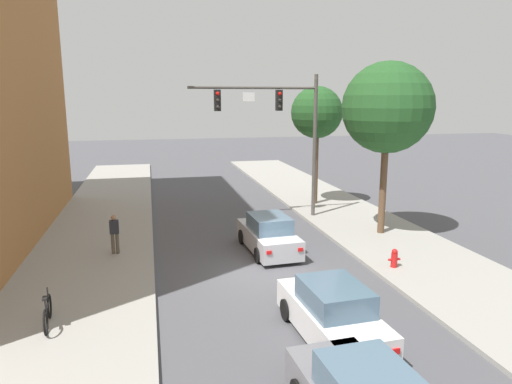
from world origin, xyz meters
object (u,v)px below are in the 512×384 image
(car_lead_silver, at_px, (268,235))
(street_tree_nearest, at_px, (387,108))
(pedestrian_sidewalk_left_walker, at_px, (114,232))
(fire_hydrant, at_px, (394,258))
(traffic_signal_mast, at_px, (280,120))
(bicycle_leaning, at_px, (47,313))
(car_following_white, at_px, (332,314))
(street_tree_second, at_px, (317,113))

(car_lead_silver, distance_m, street_tree_nearest, 7.91)
(pedestrian_sidewalk_left_walker, height_order, fire_hydrant, pedestrian_sidewalk_left_walker)
(traffic_signal_mast, bearing_deg, fire_hydrant, -75.30)
(traffic_signal_mast, relative_size, car_lead_silver, 1.74)
(bicycle_leaning, bearing_deg, pedestrian_sidewalk_left_walker, 76.63)
(pedestrian_sidewalk_left_walker, bearing_deg, traffic_signal_mast, 27.14)
(car_following_white, height_order, bicycle_leaning, car_following_white)
(traffic_signal_mast, bearing_deg, bicycle_leaning, -133.30)
(car_lead_silver, relative_size, bicycle_leaning, 2.44)
(bicycle_leaning, distance_m, street_tree_nearest, 15.92)
(car_following_white, distance_m, street_tree_nearest, 11.65)
(bicycle_leaning, distance_m, fire_hydrant, 11.98)
(traffic_signal_mast, distance_m, bicycle_leaning, 14.87)
(traffic_signal_mast, distance_m, car_lead_silver, 7.03)
(car_lead_silver, xyz_separation_m, street_tree_second, (4.92, 7.74, 4.85))
(traffic_signal_mast, bearing_deg, street_tree_nearest, -44.99)
(traffic_signal_mast, xyz_separation_m, fire_hydrant, (2.16, -8.23, -4.84))
(bicycle_leaning, bearing_deg, traffic_signal_mast, 46.70)
(fire_hydrant, xyz_separation_m, street_tree_nearest, (1.74, 4.33, 5.49))
(street_tree_nearest, relative_size, street_tree_second, 1.13)
(car_lead_silver, height_order, street_tree_nearest, street_tree_nearest)
(bicycle_leaning, bearing_deg, street_tree_second, 45.81)
(car_following_white, relative_size, pedestrian_sidewalk_left_walker, 2.63)
(pedestrian_sidewalk_left_walker, bearing_deg, car_lead_silver, -6.58)
(car_lead_silver, xyz_separation_m, pedestrian_sidewalk_left_walker, (-6.32, 0.73, 0.34))
(fire_hydrant, bearing_deg, pedestrian_sidewalk_left_walker, 158.84)
(street_tree_nearest, xyz_separation_m, street_tree_second, (-0.88, 6.69, -0.42))
(car_lead_silver, bearing_deg, car_following_white, -91.27)
(street_tree_second, bearing_deg, bicycle_leaning, -134.19)
(car_lead_silver, bearing_deg, bicycle_leaning, -145.63)
(traffic_signal_mast, bearing_deg, pedestrian_sidewalk_left_walker, -152.86)
(fire_hydrant, height_order, street_tree_second, street_tree_second)
(pedestrian_sidewalk_left_walker, height_order, street_tree_nearest, street_tree_nearest)
(car_lead_silver, distance_m, pedestrian_sidewalk_left_walker, 6.37)
(street_tree_second, bearing_deg, car_lead_silver, -122.47)
(traffic_signal_mast, height_order, pedestrian_sidewalk_left_walker, traffic_signal_mast)
(car_following_white, bearing_deg, bicycle_leaning, 164.05)
(car_following_white, relative_size, street_tree_second, 0.62)
(traffic_signal_mast, height_order, street_tree_second, traffic_signal_mast)
(pedestrian_sidewalk_left_walker, relative_size, street_tree_second, 0.23)
(car_lead_silver, relative_size, pedestrian_sidewalk_left_walker, 2.63)
(car_following_white, xyz_separation_m, fire_hydrant, (4.22, 4.18, -0.22))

